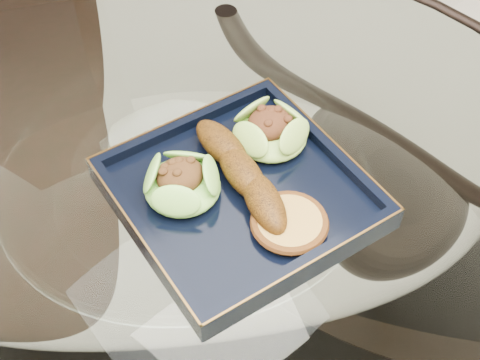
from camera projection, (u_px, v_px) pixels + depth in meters
dining_table at (195, 275)px, 0.93m from camera, size 1.13×1.13×0.77m
dining_chair at (9, 121)px, 1.20m from camera, size 0.56×0.56×0.98m
navy_plate at (240, 196)px, 0.80m from camera, size 0.30×0.30×0.02m
lettuce_wrap_left at (182, 184)px, 0.78m from camera, size 0.12×0.12×0.03m
lettuce_wrap_right at (271, 132)px, 0.83m from camera, size 0.11×0.11×0.03m
roasted_plantain at (242, 172)px, 0.79m from camera, size 0.07×0.19×0.04m
crumb_patty at (289, 224)px, 0.75m from camera, size 0.09×0.09×0.01m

